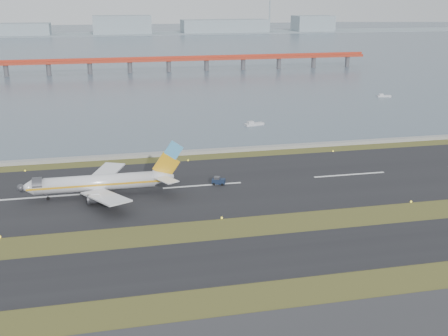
# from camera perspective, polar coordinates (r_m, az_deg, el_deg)

# --- Properties ---
(ground) EXTENTS (1000.00, 1000.00, 0.00)m
(ground) POSITION_cam_1_polar(r_m,az_deg,el_deg) (114.31, 0.60, -6.60)
(ground) COLOR #404C1B
(ground) RESTS_ON ground
(taxiway_strip) EXTENTS (1000.00, 18.00, 0.10)m
(taxiway_strip) POSITION_cam_1_polar(r_m,az_deg,el_deg) (103.75, 2.14, -9.17)
(taxiway_strip) COLOR black
(taxiway_strip) RESTS_ON ground
(runway_strip) EXTENTS (1000.00, 45.00, 0.10)m
(runway_strip) POSITION_cam_1_polar(r_m,az_deg,el_deg) (141.66, -2.20, -1.80)
(runway_strip) COLOR black
(runway_strip) RESTS_ON ground
(seawall) EXTENTS (1000.00, 2.50, 1.00)m
(seawall) POSITION_cam_1_polar(r_m,az_deg,el_deg) (169.80, -4.08, 1.56)
(seawall) COLOR gray
(seawall) RESTS_ON ground
(bay_water) EXTENTS (1400.00, 800.00, 1.30)m
(bay_water) POSITION_cam_1_polar(r_m,az_deg,el_deg) (564.17, -10.49, 12.21)
(bay_water) COLOR #485967
(bay_water) RESTS_ON ground
(red_pier) EXTENTS (260.00, 5.00, 10.20)m
(red_pier) POSITION_cam_1_polar(r_m,az_deg,el_deg) (356.65, -5.65, 10.85)
(red_pier) COLOR #A42F1C
(red_pier) RESTS_ON ground
(far_shoreline) EXTENTS (1400.00, 80.00, 60.50)m
(far_shoreline) POSITION_cam_1_polar(r_m,az_deg,el_deg) (723.86, -10.03, 13.76)
(far_shoreline) COLOR #86959E
(far_shoreline) RESTS_ON ground
(airliner) EXTENTS (38.52, 32.89, 12.80)m
(airliner) POSITION_cam_1_polar(r_m,az_deg,el_deg) (136.32, -12.33, -1.45)
(airliner) COLOR silver
(airliner) RESTS_ON ground
(pushback_tug) EXTENTS (3.68, 2.92, 2.07)m
(pushback_tug) POSITION_cam_1_polar(r_m,az_deg,el_deg) (142.12, -0.58, -1.32)
(pushback_tug) COLOR #131F36
(pushback_tug) RESTS_ON ground
(workboat_near) EXTENTS (7.53, 3.78, 1.75)m
(workboat_near) POSITION_cam_1_polar(r_m,az_deg,el_deg) (207.54, 3.03, 4.48)
(workboat_near) COLOR silver
(workboat_near) RESTS_ON ground
(workboat_far) EXTENTS (6.54, 3.03, 1.53)m
(workboat_far) POSITION_cam_1_polar(r_m,az_deg,el_deg) (277.20, 15.91, 7.06)
(workboat_far) COLOR silver
(workboat_far) RESTS_ON ground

